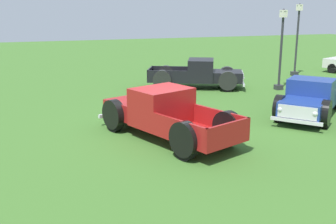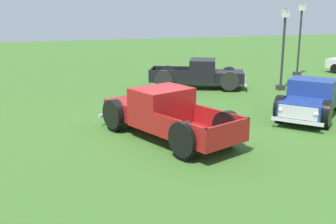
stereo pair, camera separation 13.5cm
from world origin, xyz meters
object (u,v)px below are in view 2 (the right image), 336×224
pickup_truck_foreground (160,113)px  pickup_truck_behind_right (204,75)px  pickup_truck_behind_left (311,99)px  lamp_post_near (283,48)px  lamp_post_far (300,39)px

pickup_truck_foreground → pickup_truck_behind_right: 8.48m
pickup_truck_foreground → pickup_truck_behind_left: size_ratio=1.17×
pickup_truck_behind_left → lamp_post_near: size_ratio=1.18×
lamp_post_near → pickup_truck_behind_left: bearing=-21.1°
pickup_truck_behind_right → lamp_post_near: 4.22m
lamp_post_far → pickup_truck_behind_left: bearing=-32.2°
lamp_post_far → pickup_truck_foreground: bearing=-52.3°
pickup_truck_foreground → pickup_truck_behind_right: (-7.15, 4.56, -0.06)m
pickup_truck_behind_left → lamp_post_near: lamp_post_near is taller
pickup_truck_foreground → lamp_post_far: size_ratio=1.30×
pickup_truck_foreground → lamp_post_near: bearing=124.0°
lamp_post_far → lamp_post_near: bearing=-44.6°
pickup_truck_behind_right → lamp_post_near: (1.64, 3.62, 1.42)m
pickup_truck_behind_right → lamp_post_near: lamp_post_near is taller
pickup_truck_behind_left → lamp_post_far: lamp_post_far is taller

